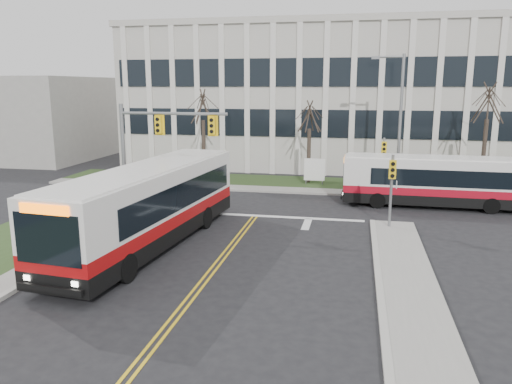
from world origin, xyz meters
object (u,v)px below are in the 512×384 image
object	(u,v)px
directory_sign	(314,170)
bus_main	(149,208)
bus_cross	(439,183)
streetlight	(398,116)
newspaper_box_blue	(76,238)

from	to	relation	value
directory_sign	bus_main	world-z (taller)	bus_main
bus_main	bus_cross	bearing A→B (deg)	42.20
streetlight	directory_sign	bearing A→B (deg)	166.77
streetlight	bus_cross	world-z (taller)	streetlight
directory_sign	bus_main	distance (m)	16.62
streetlight	bus_main	bearing A→B (deg)	-129.61
newspaper_box_blue	directory_sign	bearing A→B (deg)	65.85
directory_sign	newspaper_box_blue	world-z (taller)	directory_sign
directory_sign	bus_cross	size ratio (longest dim) A/B	0.18
bus_main	bus_cross	xyz separation A→B (m)	(13.99, 10.35, -0.29)
bus_main	newspaper_box_blue	distance (m)	3.55
streetlight	directory_sign	distance (m)	6.96
streetlight	bus_cross	xyz separation A→B (m)	(2.30, -3.78, -3.71)
directory_sign	bus_main	xyz separation A→B (m)	(-6.16, -15.43, 0.61)
bus_main	newspaper_box_blue	xyz separation A→B (m)	(-3.14, -1.03, -1.30)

